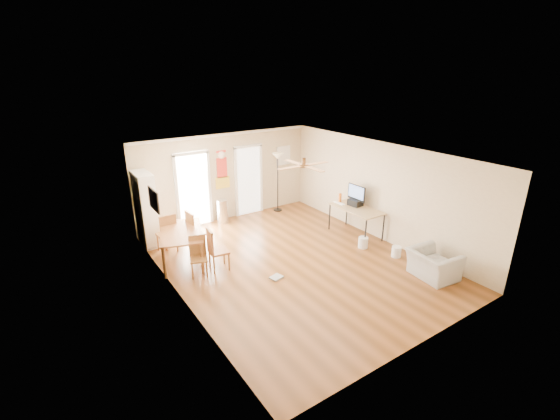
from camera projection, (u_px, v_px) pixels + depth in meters
floor at (294, 262)px, 9.14m from camera, size 7.00×7.00×0.00m
ceiling at (296, 155)px, 8.23m from camera, size 5.50×7.00×0.00m
wall_back at (226, 177)px, 11.41m from camera, size 5.50×0.04×2.60m
wall_front at (426, 278)px, 5.96m from camera, size 5.50×0.04×2.60m
wall_left at (177, 240)px, 7.25m from camera, size 0.04×7.00×2.60m
wall_right at (379, 191)px, 10.11m from camera, size 0.04×7.00×2.60m
crown_molding at (295, 157)px, 8.24m from camera, size 5.50×7.00×0.08m
kitchen_doorway at (193, 191)px, 10.94m from camera, size 0.90×0.10×2.10m
bathroom_doorway at (248, 181)px, 11.87m from camera, size 0.80×0.10×2.10m
wall_decal at (222, 169)px, 11.24m from camera, size 0.46×0.03×1.10m
ac_grille at (283, 155)px, 12.31m from camera, size 0.50×0.04×0.60m
framed_poster at (154, 200)px, 8.22m from camera, size 0.04×0.66×0.48m
ceiling_fan at (304, 165)px, 8.05m from camera, size 1.24×1.24×0.20m
bookshelf at (146, 209)px, 9.80m from camera, size 0.41×0.88×1.92m
dining_table at (183, 246)px, 9.08m from camera, size 1.39×1.78×0.78m
dining_chair_right_a at (198, 231)px, 9.62m from camera, size 0.46×0.46×1.04m
dining_chair_right_b at (219, 249)px, 8.69m from camera, size 0.46×0.46×1.00m
dining_chair_near at (199, 257)px, 8.44m from camera, size 0.48×0.48×0.90m
dining_chair_far at (166, 233)px, 9.53m from camera, size 0.45×0.45×1.02m
trash_can at (222, 211)px, 11.38m from camera, size 0.33×0.33×0.71m
torchiere_lamp at (278, 182)px, 12.13m from camera, size 0.43×0.43×1.88m
computer_desk at (355, 222)px, 10.50m from camera, size 0.74×1.48×0.79m
imac at (356, 195)px, 10.47m from camera, size 0.19×0.63×0.58m
keyboard at (339, 203)px, 10.72m from camera, size 0.14×0.37×0.01m
printer at (355, 202)px, 10.52m from camera, size 0.33×0.38×0.18m
orange_bottle at (340, 198)px, 10.79m from camera, size 0.10×0.10×0.25m
wastebasket_a at (363, 242)px, 9.85m from camera, size 0.29×0.29×0.29m
wastebasket_b at (396, 252)px, 9.38m from camera, size 0.28×0.28×0.27m
floor_cloth at (276, 277)px, 8.45m from camera, size 0.31×0.27×0.04m
armchair at (433, 264)px, 8.41m from camera, size 0.94×1.05×0.62m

